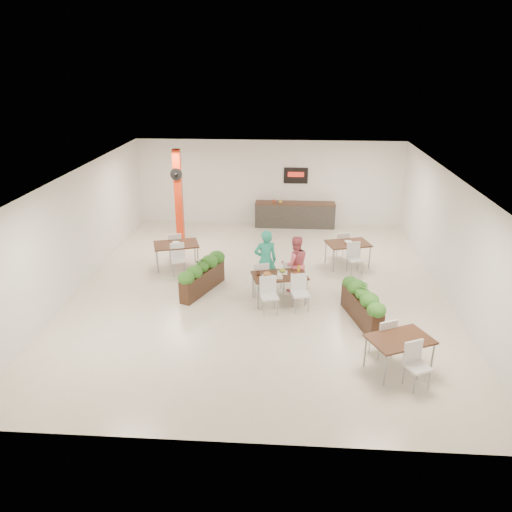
{
  "coord_description": "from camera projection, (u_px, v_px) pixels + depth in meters",
  "views": [
    {
      "loc": [
        0.76,
        -12.56,
        5.97
      ],
      "look_at": [
        -0.07,
        -0.29,
        1.1
      ],
      "focal_mm": 35.0,
      "sensor_mm": 36.0,
      "label": 1
    }
  ],
  "objects": [
    {
      "name": "side_table_c",
      "position": [
        400.0,
        344.0,
        10.04
      ],
      "size": [
        1.48,
        1.65,
        0.92
      ],
      "rotation": [
        0.0,
        0.0,
        0.43
      ],
      "color": "#311E10",
      "rests_on": "ground"
    },
    {
      "name": "planter_left",
      "position": [
        202.0,
        274.0,
        13.56
      ],
      "size": [
        1.0,
        1.82,
        1.01
      ],
      "rotation": [
        0.0,
        0.0,
        1.17
      ],
      "color": "black",
      "rests_on": "ground"
    },
    {
      "name": "side_table_a",
      "position": [
        176.0,
        247.0,
        15.15
      ],
      "size": [
        1.53,
        1.67,
        0.92
      ],
      "rotation": [
        0.0,
        0.0,
        0.31
      ],
      "color": "#311E10",
      "rests_on": "ground"
    },
    {
      "name": "red_column",
      "position": [
        179.0,
        195.0,
        16.99
      ],
      "size": [
        0.4,
        0.41,
        3.2
      ],
      "color": "red",
      "rests_on": "ground"
    },
    {
      "name": "main_table",
      "position": [
        279.0,
        279.0,
        12.97
      ],
      "size": [
        1.59,
        1.88,
        0.92
      ],
      "rotation": [
        0.0,
        0.0,
        0.26
      ],
      "color": "#311E10",
      "rests_on": "ground"
    },
    {
      "name": "diner_man",
      "position": [
        266.0,
        261.0,
        13.52
      ],
      "size": [
        0.72,
        0.56,
        1.74
      ],
      "primitive_type": "imported",
      "rotation": [
        0.0,
        0.0,
        3.4
      ],
      "color": "teal",
      "rests_on": "ground"
    },
    {
      "name": "planter_right",
      "position": [
        362.0,
        303.0,
        12.0
      ],
      "size": [
        0.83,
        1.91,
        1.03
      ],
      "rotation": [
        0.0,
        0.0,
        1.85
      ],
      "color": "black",
      "rests_on": "ground"
    },
    {
      "name": "diner_woman",
      "position": [
        295.0,
        264.0,
        13.5
      ],
      "size": [
        0.9,
        0.78,
        1.59
      ],
      "primitive_type": "imported",
      "rotation": [
        0.0,
        0.0,
        3.4
      ],
      "color": "#E96779",
      "rests_on": "ground"
    },
    {
      "name": "service_counter",
      "position": [
        295.0,
        214.0,
        18.89
      ],
      "size": [
        3.0,
        0.64,
        2.2
      ],
      "color": "#282623",
      "rests_on": "ground"
    },
    {
      "name": "room_shell",
      "position": [
        259.0,
        220.0,
        13.15
      ],
      "size": [
        10.1,
        12.1,
        3.22
      ],
      "color": "white",
      "rests_on": "ground"
    },
    {
      "name": "ground",
      "position": [
        259.0,
        289.0,
        13.89
      ],
      "size": [
        12.0,
        12.0,
        0.0
      ],
      "primitive_type": "plane",
      "color": "beige",
      "rests_on": "ground"
    },
    {
      "name": "side_table_b",
      "position": [
        348.0,
        246.0,
        15.23
      ],
      "size": [
        1.45,
        1.67,
        0.92
      ],
      "rotation": [
        0.0,
        0.0,
        0.28
      ],
      "color": "#311E10",
      "rests_on": "ground"
    }
  ]
}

